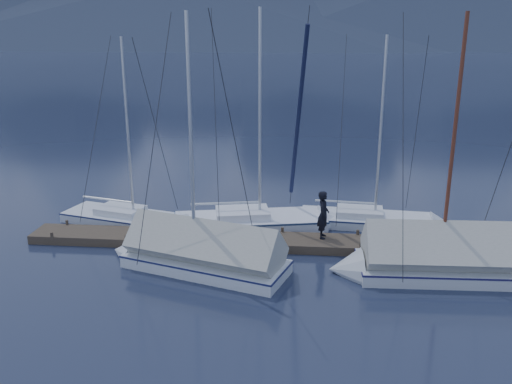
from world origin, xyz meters
TOP-DOWN VIEW (x-y plane):
  - ground at (0.00, 0.00)m, footprint 1000.00×1000.00m
  - dock at (0.00, 2.00)m, footprint 18.00×1.50m
  - mooring_posts at (-0.50, 2.00)m, footprint 15.12×1.52m
  - sailboat_open_left at (-5.08, 3.79)m, footprint 6.81×3.48m
  - sailboat_open_mid at (0.47, 4.22)m, footprint 7.74×3.71m
  - sailboat_open_right at (5.36, 4.72)m, footprint 6.75×2.84m
  - sailboat_covered_near at (6.42, -0.07)m, footprint 7.52×3.21m
  - sailboat_covered_far at (-2.09, -0.23)m, footprint 7.14×4.05m
  - person at (2.59, 2.25)m, footprint 0.46×0.70m

SIDE VIEW (x-z plane):
  - ground at x=0.00m, z-range 0.00..0.00m
  - dock at x=0.00m, z-range -0.16..0.38m
  - sailboat_open_left at x=-5.08m, z-range -4.18..4.49m
  - sailboat_open_right at x=5.36m, z-range -4.22..4.53m
  - sailboat_open_mid at x=0.47m, z-range -4.77..5.11m
  - mooring_posts at x=-0.50m, z-range 0.17..0.52m
  - sailboat_covered_far at x=-2.09m, z-range -4.33..5.27m
  - sailboat_covered_near at x=6.42m, z-range -4.35..5.31m
  - person at x=2.59m, z-range 0.34..2.22m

